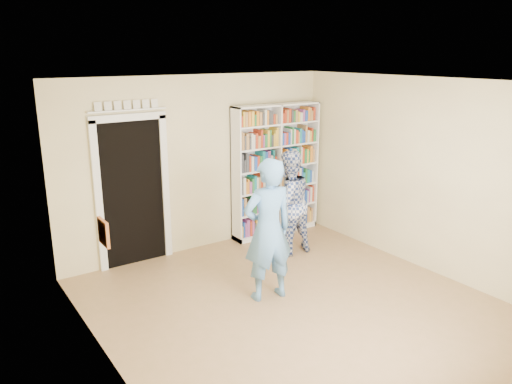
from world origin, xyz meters
TOP-DOWN VIEW (x-y plane):
  - floor at (0.00, 0.00)m, footprint 5.00×5.00m
  - ceiling at (0.00, 0.00)m, footprint 5.00×5.00m
  - wall_back at (0.00, 2.50)m, footprint 4.50×0.00m
  - wall_left at (-2.25, 0.00)m, footprint 0.00×5.00m
  - wall_right at (2.25, 0.00)m, footprint 0.00×5.00m
  - bookshelf at (1.35, 2.34)m, footprint 1.60×0.30m
  - doorway at (-1.10, 2.48)m, footprint 1.10×0.08m
  - wall_art at (-2.23, 0.20)m, footprint 0.03×0.25m
  - man_blue at (-0.14, 0.49)m, footprint 0.71×0.52m
  - man_plaid at (0.97, 1.52)m, footprint 0.80×0.63m
  - paper_sheet at (1.05, 1.33)m, footprint 0.20×0.05m

SIDE VIEW (x-z plane):
  - floor at x=0.00m, z-range 0.00..0.00m
  - man_plaid at x=0.97m, z-range 0.00..1.61m
  - man_blue at x=-0.14m, z-range 0.00..1.81m
  - paper_sheet at x=1.05m, z-range 0.83..1.11m
  - bookshelf at x=1.35m, z-range 0.01..2.22m
  - doorway at x=-1.10m, z-range -0.04..2.39m
  - wall_back at x=0.00m, z-range -0.90..3.60m
  - wall_left at x=-2.25m, z-range -1.15..3.85m
  - wall_right at x=2.25m, z-range -1.15..3.85m
  - wall_art at x=-2.23m, z-range 1.27..1.52m
  - ceiling at x=0.00m, z-range 2.70..2.70m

